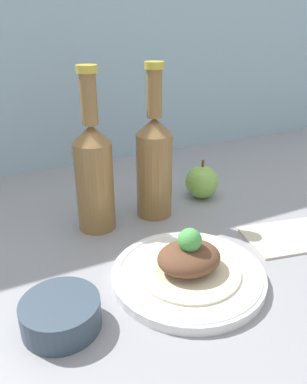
{
  "coord_description": "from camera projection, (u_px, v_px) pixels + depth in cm",
  "views": [
    {
      "loc": [
        -33.39,
        -41.01,
        35.09
      ],
      "look_at": [
        -9.5,
        7.71,
        10.07
      ],
      "focal_mm": 35.0,
      "sensor_mm": 36.0,
      "label": 1
    }
  ],
  "objects": [
    {
      "name": "ground_plane",
      "position": [
        225.0,
        265.0,
        0.62
      ],
      "size": [
        180.0,
        110.0,
        4.0
      ],
      "primitive_type": "cube",
      "color": "gray"
    },
    {
      "name": "plate",
      "position": [
        188.0,
        274.0,
        0.55
      ],
      "size": [
        22.64,
        22.64,
        1.73
      ],
      "color": "white",
      "rests_on": "ground_plane"
    },
    {
      "name": "plated_food",
      "position": [
        189.0,
        259.0,
        0.54
      ],
      "size": [
        15.31,
        15.31,
        7.07
      ],
      "color": "beige",
      "rests_on": "plate"
    },
    {
      "name": "cider_bottle_left",
      "position": [
        94.0,
        173.0,
        0.65
      ],
      "size": [
        6.8,
        6.8,
        28.78
      ],
      "color": "olive",
      "rests_on": "ground_plane"
    },
    {
      "name": "cider_bottle_right",
      "position": [
        154.0,
        162.0,
        0.7
      ],
      "size": [
        6.8,
        6.8,
        28.78
      ],
      "color": "olive",
      "rests_on": "ground_plane"
    },
    {
      "name": "apple",
      "position": [
        202.0,
        182.0,
        0.8
      ],
      "size": [
        7.09,
        7.09,
        8.45
      ],
      "color": "#84B74C",
      "rests_on": "ground_plane"
    },
    {
      "name": "napkin",
      "position": [
        292.0,
        235.0,
        0.66
      ],
      "size": [
        18.31,
        13.46,
        0.8
      ],
      "color": "beige",
      "rests_on": "ground_plane"
    },
    {
      "name": "dipping_bowl",
      "position": [
        61.0,
        314.0,
        0.46
      ],
      "size": [
        9.94,
        9.94,
        3.89
      ],
      "color": "#384756",
      "rests_on": "ground_plane"
    }
  ]
}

